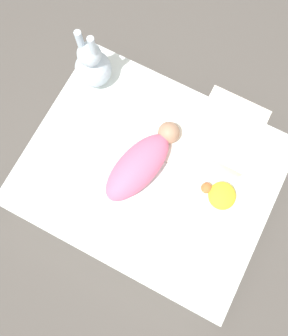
{
  "coord_description": "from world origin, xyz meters",
  "views": [
    {
      "loc": [
        -0.13,
        0.32,
        1.75
      ],
      "look_at": [
        0.03,
        0.01,
        0.23
      ],
      "focal_mm": 35.0,
      "sensor_mm": 36.0,
      "label": 1
    }
  ],
  "objects_px": {
    "swaddled_baby": "(141,163)",
    "pillow": "(226,131)",
    "turtle_plush": "(220,195)",
    "bunny_plush": "(92,65)"
  },
  "relations": [
    {
      "from": "swaddled_baby",
      "to": "pillow",
      "type": "relative_size",
      "value": 1.41
    },
    {
      "from": "turtle_plush",
      "to": "bunny_plush",
      "type": "bearing_deg",
      "value": -17.98
    },
    {
      "from": "pillow",
      "to": "turtle_plush",
      "type": "relative_size",
      "value": 2.01
    },
    {
      "from": "pillow",
      "to": "bunny_plush",
      "type": "relative_size",
      "value": 0.97
    },
    {
      "from": "bunny_plush",
      "to": "swaddled_baby",
      "type": "bearing_deg",
      "value": 144.15
    },
    {
      "from": "swaddled_baby",
      "to": "bunny_plush",
      "type": "xyz_separation_m",
      "value": [
        0.43,
        -0.31,
        0.06
      ]
    },
    {
      "from": "swaddled_baby",
      "to": "bunny_plush",
      "type": "relative_size",
      "value": 1.38
    },
    {
      "from": "turtle_plush",
      "to": "pillow",
      "type": "bearing_deg",
      "value": -70.12
    },
    {
      "from": "swaddled_baby",
      "to": "bunny_plush",
      "type": "distance_m",
      "value": 0.54
    },
    {
      "from": "bunny_plush",
      "to": "pillow",
      "type": "bearing_deg",
      "value": -178.15
    }
  ]
}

